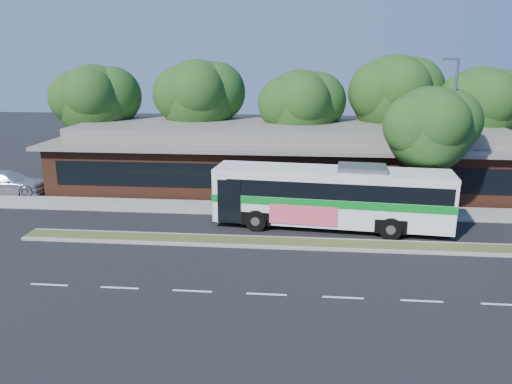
# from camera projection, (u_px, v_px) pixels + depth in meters

# --- Properties ---
(ground) EXTENTS (120.00, 120.00, 0.00)m
(ground) POSITION_uv_depth(u_px,v_px,m) (274.00, 248.00, 24.55)
(ground) COLOR black
(ground) RESTS_ON ground
(median_strip) EXTENTS (26.00, 1.10, 0.15)m
(median_strip) POSITION_uv_depth(u_px,v_px,m) (275.00, 242.00, 25.10)
(median_strip) COLOR #415323
(median_strip) RESTS_ON ground
(sidewalk) EXTENTS (44.00, 2.60, 0.12)m
(sidewalk) POSITION_uv_depth(u_px,v_px,m) (280.00, 209.00, 30.68)
(sidewalk) COLOR gray
(sidewalk) RESTS_ON ground
(parking_lot) EXTENTS (14.00, 12.00, 0.01)m
(parking_lot) POSITION_uv_depth(u_px,v_px,m) (33.00, 188.00, 35.81)
(parking_lot) COLOR black
(parking_lot) RESTS_ON ground
(plaza_building) EXTENTS (33.20, 11.20, 4.45)m
(plaza_building) POSITION_uv_depth(u_px,v_px,m) (285.00, 156.00, 36.48)
(plaza_building) COLOR #55291A
(plaza_building) RESTS_ON ground
(lamp_post) EXTENTS (0.93, 0.18, 9.07)m
(lamp_post) POSITION_uv_depth(u_px,v_px,m) (450.00, 134.00, 28.16)
(lamp_post) COLOR slate
(lamp_post) RESTS_ON ground
(tree_bg_a) EXTENTS (6.47, 5.80, 8.63)m
(tree_bg_a) POSITION_uv_depth(u_px,v_px,m) (100.00, 100.00, 38.92)
(tree_bg_a) COLOR black
(tree_bg_a) RESTS_ON ground
(tree_bg_b) EXTENTS (6.69, 6.00, 9.00)m
(tree_bg_b) POSITION_uv_depth(u_px,v_px,m) (204.00, 96.00, 39.08)
(tree_bg_b) COLOR black
(tree_bg_b) RESTS_ON ground
(tree_bg_c) EXTENTS (6.24, 5.60, 8.26)m
(tree_bg_c) POSITION_uv_depth(u_px,v_px,m) (306.00, 106.00, 37.52)
(tree_bg_c) COLOR black
(tree_bg_c) RESTS_ON ground
(tree_bg_d) EXTENTS (6.91, 6.20, 9.37)m
(tree_bg_d) POSITION_uv_depth(u_px,v_px,m) (399.00, 94.00, 37.63)
(tree_bg_d) COLOR black
(tree_bg_d) RESTS_ON ground
(tree_bg_e) EXTENTS (6.47, 5.80, 8.50)m
(tree_bg_e) POSITION_uv_depth(u_px,v_px,m) (485.00, 105.00, 36.28)
(tree_bg_e) COLOR black
(tree_bg_e) RESTS_ON ground
(transit_bus) EXTENTS (12.90, 3.96, 3.57)m
(transit_bus) POSITION_uv_depth(u_px,v_px,m) (332.00, 193.00, 27.04)
(transit_bus) COLOR white
(transit_bus) RESTS_ON ground
(sedan) EXTENTS (5.55, 2.54, 1.57)m
(sedan) POSITION_uv_depth(u_px,v_px,m) (7.00, 182.00, 34.24)
(sedan) COLOR #B2B5B9
(sedan) RESTS_ON ground
(sidewalk_tree) EXTENTS (5.43, 4.87, 7.56)m
(sidewalk_tree) POSITION_uv_depth(u_px,v_px,m) (436.00, 127.00, 28.45)
(sidewalk_tree) COLOR black
(sidewalk_tree) RESTS_ON ground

